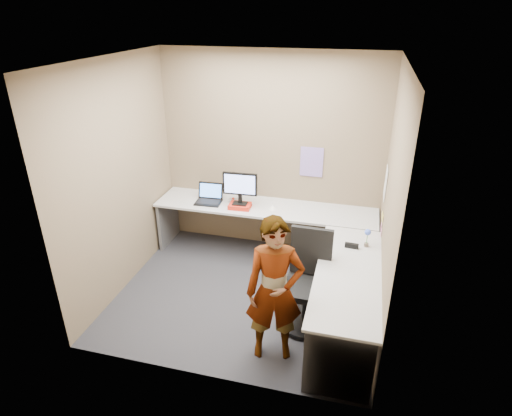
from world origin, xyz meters
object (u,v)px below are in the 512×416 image
(office_chair, at_px, (307,288))
(monitor, at_px, (240,186))
(desk, at_px, (289,241))
(person, at_px, (275,291))

(office_chair, bearing_deg, monitor, 134.02)
(desk, bearing_deg, person, -85.87)
(office_chair, bearing_deg, desk, 117.08)
(person, bearing_deg, desk, 79.90)
(office_chair, relative_size, person, 0.71)
(monitor, relative_size, person, 0.30)
(desk, relative_size, office_chair, 2.81)
(desk, xyz_separation_m, monitor, (-0.75, 0.48, 0.45))
(monitor, height_order, person, person)
(monitor, distance_m, office_chair, 1.70)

